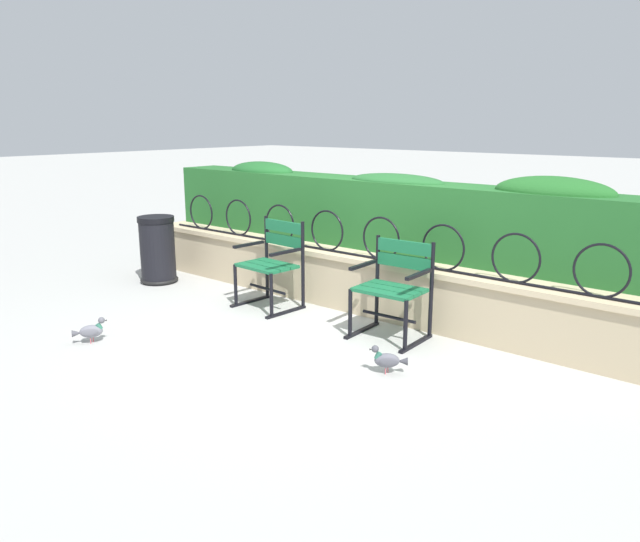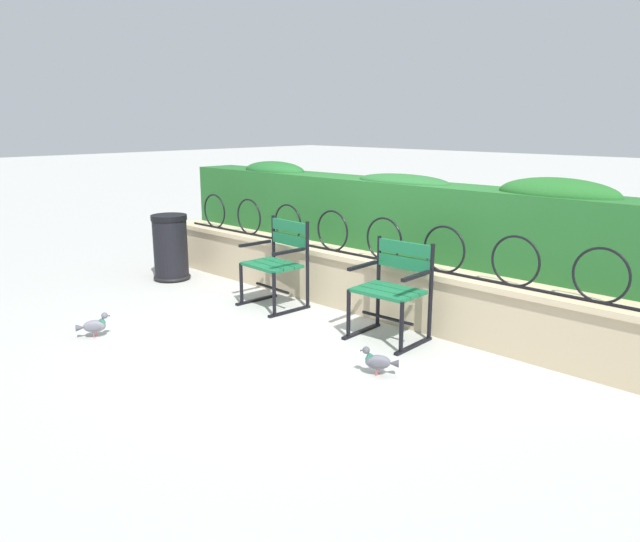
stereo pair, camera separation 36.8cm
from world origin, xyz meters
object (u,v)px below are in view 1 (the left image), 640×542
Objects in this scene: pigeon_near_chairs at (91,331)px; park_chair_right at (394,286)px; trash_bin at (158,251)px; park_chair_left at (273,262)px; pigeon_far_side at (388,360)px.

park_chair_right is at bearing 44.17° from pigeon_near_chairs.
trash_bin reaches higher than pigeon_near_chairs.
park_chair_right is at bearing 1.66° from park_chair_left.
park_chair_right is 3.16m from trash_bin.
pigeon_far_side is at bearing -8.16° from trash_bin.
park_chair_right is (1.44, 0.04, -0.01)m from park_chair_left.
park_chair_left is 1.87m from pigeon_near_chairs.
trash_bin is at bearing 128.37° from pigeon_near_chairs.
trash_bin is (-1.27, 1.61, 0.26)m from pigeon_near_chairs.
pigeon_far_side is (2.31, 1.10, 0.00)m from pigeon_near_chairs.
park_chair_right reaches higher than trash_bin.
park_chair_left is 1.14× the size of trash_bin.
park_chair_left is 2.03m from pigeon_far_side.
pigeon_far_side is at bearing 25.36° from pigeon_near_chairs.
pigeon_far_side is at bearing -59.17° from park_chair_right.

